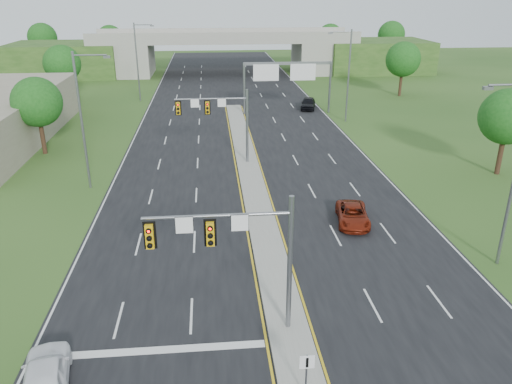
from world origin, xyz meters
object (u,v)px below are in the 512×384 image
at_px(signal_mast_near, 240,246).
at_px(overpass, 225,55).
at_px(car_far_a, 353,215).
at_px(car_far_c, 308,103).
at_px(keep_right_sign, 307,370).
at_px(car_white, 45,376).
at_px(sign_gantry, 287,73).
at_px(signal_mast_far, 222,115).

distance_m(signal_mast_near, overpass, 80.11).
height_order(car_far_a, car_far_c, car_far_c).
xyz_separation_m(signal_mast_near, keep_right_sign, (2.26, -4.45, -3.21)).
height_order(keep_right_sign, car_white, keep_right_sign).
height_order(signal_mast_near, car_far_c, signal_mast_near).
height_order(sign_gantry, car_white, sign_gantry).
distance_m(signal_mast_far, keep_right_sign, 29.71).
bearing_deg(car_white, signal_mast_near, -170.94).
bearing_deg(signal_mast_far, sign_gantry, 65.89).
bearing_deg(signal_mast_far, keep_right_sign, -85.61).
bearing_deg(signal_mast_far, car_white, -106.22).
relative_size(signal_mast_near, car_far_c, 1.52).
height_order(overpass, car_far_c, overpass).
bearing_deg(keep_right_sign, signal_mast_near, 116.94).
bearing_deg(car_far_c, car_white, -97.90).
distance_m(sign_gantry, car_far_c, 6.09).
distance_m(signal_mast_near, keep_right_sign, 5.94).
distance_m(signal_mast_far, car_far_a, 16.65).
height_order(sign_gantry, car_far_c, sign_gantry).
xyz_separation_m(sign_gantry, overpass, (-6.68, 35.08, -1.69)).
distance_m(keep_right_sign, car_far_c, 52.78).
height_order(keep_right_sign, car_far_c, keep_right_sign).
xyz_separation_m(signal_mast_far, car_white, (-8.16, -28.03, -3.93)).
bearing_deg(overpass, sign_gantry, -79.21).
bearing_deg(car_white, overpass, -108.49).
bearing_deg(signal_mast_far, car_far_c, 60.95).
height_order(signal_mast_far, keep_right_sign, signal_mast_far).
bearing_deg(car_white, sign_gantry, -120.95).
bearing_deg(overpass, keep_right_sign, -90.00).
bearing_deg(sign_gantry, signal_mast_near, -101.25).
xyz_separation_m(signal_mast_near, signal_mast_far, (0.00, 25.00, 0.00)).
xyz_separation_m(sign_gantry, car_white, (-17.10, -48.03, -4.44)).
xyz_separation_m(signal_mast_far, car_far_c, (12.41, 22.34, -3.92)).
height_order(signal_mast_far, car_far_a, signal_mast_far).
relative_size(overpass, car_far_c, 17.36).
height_order(signal_mast_near, keep_right_sign, signal_mast_near).
bearing_deg(sign_gantry, keep_right_sign, -97.70).
xyz_separation_m(signal_mast_far, sign_gantry, (8.95, 19.99, 0.51)).
relative_size(car_white, car_far_a, 1.01).
bearing_deg(sign_gantry, overpass, 100.79).
relative_size(sign_gantry, car_white, 2.53).
bearing_deg(signal_mast_far, overpass, 87.65).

